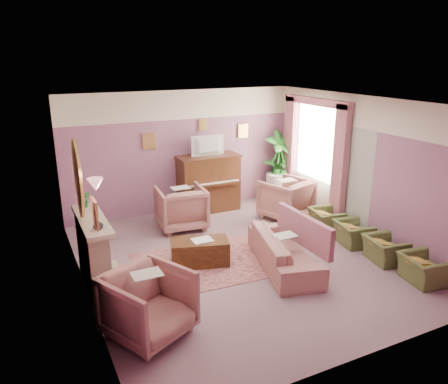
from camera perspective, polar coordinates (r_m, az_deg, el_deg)
name	(u,v)px	position (r m, az deg, el deg)	size (l,w,h in m)	color
floor	(244,259)	(8.03, 2.59, -8.74)	(5.50, 6.00, 0.01)	gray
ceiling	(246,103)	(7.24, 2.90, 11.57)	(5.50, 6.00, 0.01)	silver
wall_back	(183,152)	(10.16, -5.40, 5.24)	(5.50, 0.02, 2.80)	slate
wall_front	(372,254)	(5.25, 18.71, -7.62)	(5.50, 0.02, 2.80)	slate
wall_left	(79,209)	(6.70, -18.40, -2.10)	(0.02, 6.00, 2.80)	slate
wall_right	(367,168)	(9.11, 18.13, 3.01)	(0.02, 6.00, 2.80)	slate
picture_rail_band	(182,105)	(9.98, -5.56, 11.27)	(5.50, 0.01, 0.65)	white
stripe_panel	(323,169)	(10.12, 12.86, 2.94)	(0.01, 3.00, 2.15)	#ABB2A3
fireplace_surround	(93,254)	(7.22, -16.72, -7.81)	(0.30, 1.40, 1.10)	tan
fireplace_inset	(100,262)	(7.30, -15.84, -8.76)	(0.18, 0.72, 0.68)	black
fire_ember	(104,271)	(7.38, -15.41, -9.97)	(0.06, 0.54, 0.10)	#FF650C
mantel_shelf	(92,220)	(7.01, -16.89, -3.55)	(0.40, 1.55, 0.07)	tan
hearth	(109,282)	(7.49, -14.83, -11.31)	(0.55, 1.50, 0.02)	tan
mirror_frame	(78,179)	(6.78, -18.55, 1.66)	(0.04, 0.72, 1.20)	#DFB65F
mirror_glass	(80,178)	(6.79, -18.34, 1.69)	(0.01, 0.60, 1.06)	silver
sconce_shade	(95,185)	(5.74, -16.45, 0.94)	(0.20, 0.20, 0.16)	#FFA69E
piano	(209,184)	(10.24, -2.03, 1.08)	(1.40, 0.60, 1.30)	#4B2916
piano_keyshelf	(215,185)	(9.92, -1.21, 0.95)	(1.30, 0.12, 0.06)	#4B2916
piano_keys	(215,183)	(9.91, -1.21, 1.17)	(1.20, 0.08, 0.02)	white
piano_top	(208,156)	(10.08, -2.07, 4.68)	(1.45, 0.65, 0.04)	#4B2916
television	(209,144)	(9.97, -1.97, 6.25)	(0.80, 0.12, 0.48)	black
print_back_left	(149,141)	(9.82, -9.77, 6.54)	(0.30, 0.03, 0.38)	#DFB65F
print_back_right	(243,131)	(10.69, 2.49, 7.98)	(0.26, 0.03, 0.34)	#DFB65F
print_back_mid	(203,125)	(10.20, -2.76, 8.77)	(0.22, 0.03, 0.26)	#DFB65F
print_left_wall	(95,214)	(5.48, -16.50, -2.73)	(0.03, 0.28, 0.36)	#DFB65F
window_blind	(317,140)	(10.16, 12.07, 6.66)	(0.03, 1.40, 1.80)	white
curtain_left	(340,167)	(9.50, 14.91, 3.24)	(0.16, 0.34, 2.60)	#A05A6B
curtain_right	(290,150)	(10.92, 8.66, 5.44)	(0.16, 0.34, 2.60)	#A05A6B
pelmet	(317,102)	(9.99, 12.02, 11.47)	(0.16, 2.20, 0.16)	#A05A6B
mantel_plant	(86,199)	(7.47, -17.64, -0.93)	(0.16, 0.16, 0.28)	#237325
mantel_vase	(98,224)	(6.51, -16.14, -4.08)	(0.16, 0.16, 0.16)	white
area_rug	(208,263)	(7.86, -2.10, -9.26)	(2.50, 1.80, 0.01)	#995556
coffee_table	(200,252)	(7.76, -3.18, -7.87)	(1.00, 0.50, 0.45)	#442610
table_paper	(202,240)	(7.68, -2.86, -6.25)	(0.35, 0.28, 0.01)	white
sofa	(284,244)	(7.68, 7.89, -6.80)	(0.67, 2.02, 0.82)	#AB746B
sofa_throw	(304,230)	(7.82, 10.41, -4.94)	(0.10, 1.53, 0.56)	#A05A6B
floral_armchair_left	(181,205)	(9.27, -5.62, -1.76)	(0.96, 0.96, 1.00)	#AB746B
floral_armchair_right	(286,197)	(9.87, 8.13, -0.63)	(0.96, 0.96, 1.00)	#AB746B
floral_armchair_front	(148,301)	(5.90, -9.85, -13.87)	(0.96, 0.96, 1.00)	#AB746B
olive_chair_a	(423,265)	(7.84, 24.61, -8.66)	(0.49, 0.69, 0.60)	#535E2F
olive_chair_b	(385,246)	(8.32, 20.32, -6.61)	(0.49, 0.69, 0.60)	#535E2F
olive_chair_c	(353,230)	(8.85, 16.54, -4.77)	(0.49, 0.69, 0.60)	#535E2F
olive_chair_d	(326,216)	(9.42, 13.23, -3.13)	(0.49, 0.69, 0.60)	#535E2F
side_table	(276,187)	(11.07, 6.85, 0.61)	(0.52, 0.52, 0.70)	silver
side_plant_big	(277,167)	(10.93, 6.95, 3.22)	(0.30, 0.30, 0.34)	#237325
side_plant_small	(283,169)	(10.93, 7.76, 3.01)	(0.16, 0.16, 0.28)	#237325
palm_pot	(278,193)	(11.22, 7.09, -0.13)	(0.34, 0.34, 0.34)	brown
palm_plant	(280,159)	(10.99, 7.26, 4.29)	(0.76, 0.76, 1.44)	#237325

